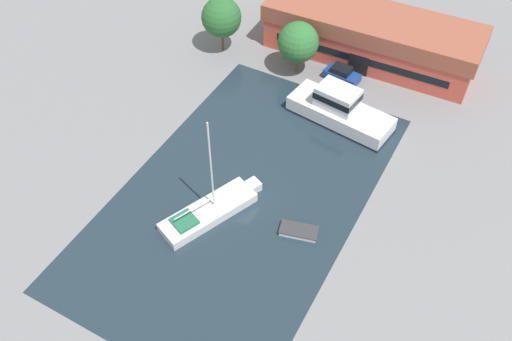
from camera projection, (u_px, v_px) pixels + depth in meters
ground_plane at (242, 196)px, 54.31m from camera, size 440.00×440.00×0.00m
water_canal at (242, 196)px, 54.31m from camera, size 21.45×35.86×0.01m
warehouse_building at (371, 36)px, 67.52m from camera, size 25.62×8.81×5.63m
quay_tree_near_building at (298, 42)px, 64.52m from camera, size 4.70×4.70×6.45m
quay_tree_by_water at (221, 17)px, 67.28m from camera, size 4.78×4.78×6.91m
parked_car at (342, 74)px, 65.77m from camera, size 4.34×2.36×1.77m
sailboat_moored at (210, 211)px, 52.30m from camera, size 6.25×10.47×11.18m
motor_cruiser at (339, 109)px, 60.65m from camera, size 11.87×5.64×4.01m
small_dinghy at (299, 231)px, 51.14m from camera, size 3.74×2.43×0.48m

